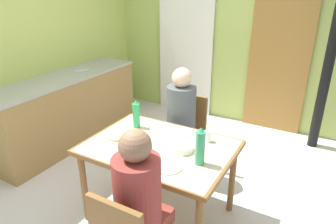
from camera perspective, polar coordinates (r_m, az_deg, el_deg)
ground_plane at (r=3.21m, az=-2.92°, el=-15.24°), size 5.89×5.89×0.00m
wall_back at (r=4.62m, az=12.35°, el=15.57°), size 4.08×0.10×2.85m
wall_left at (r=4.29m, az=-22.12°, el=13.93°), size 0.10×3.40×2.85m
door_wooden at (r=4.47m, az=19.96°, el=8.91°), size 0.80×0.05×2.00m
stove_pipe_column at (r=4.07m, az=28.69°, el=12.41°), size 0.12×0.12×2.85m
curtain_panel at (r=4.83m, az=3.30°, el=13.60°), size 0.90×0.03×2.40m
kitchen_counter at (r=4.23m, az=-18.31°, el=0.54°), size 0.61×2.16×0.91m
dining_table at (r=2.61m, az=-1.63°, el=-7.75°), size 1.22×0.89×0.72m
chair_far_diner at (r=3.36m, az=3.37°, el=-3.29°), size 0.40×0.40×0.87m
person_near_diner at (r=1.97m, az=-5.51°, el=-14.71°), size 0.30×0.37×0.77m
person_far_diner at (r=3.13m, az=2.38°, el=0.40°), size 0.30×0.37×0.77m
water_bottle_green_near at (r=2.86m, az=-5.96°, el=-0.48°), size 0.07×0.07×0.27m
water_bottle_green_far at (r=2.27m, az=6.02°, el=-6.51°), size 0.07×0.07×0.30m
serving_bowl_center at (r=2.48m, az=2.67°, el=-6.72°), size 0.17×0.17×0.05m
dinner_plate_near_left at (r=2.87m, az=-1.72°, el=-2.84°), size 0.20×0.20×0.01m
dinner_plate_near_right at (r=2.29m, az=0.12°, el=-10.22°), size 0.21×0.21×0.01m
dinner_plate_far_center at (r=2.78m, az=2.59°, el=-3.81°), size 0.21×0.21×0.01m
drinking_glass_by_near_diner at (r=2.63m, az=7.46°, el=-4.53°), size 0.06×0.06×0.10m
bread_plate_sliced at (r=2.74m, az=-9.39°, el=-4.39°), size 0.19×0.19×0.02m
cutlery_knife_near at (r=2.61m, az=-14.32°, el=-6.60°), size 0.12×0.11×0.00m
cutlery_fork_near at (r=2.45m, az=9.30°, el=-8.23°), size 0.15×0.02×0.00m
cutlery_knife_far at (r=2.63m, az=-1.10°, el=-5.51°), size 0.13×0.10×0.00m
cutlery_fork_far at (r=2.48m, az=-3.91°, el=-7.52°), size 0.15×0.02×0.00m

